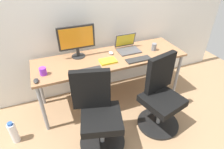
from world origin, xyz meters
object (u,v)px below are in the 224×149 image
Objects in this scene: open_laptop at (127,46)px; coffee_mug at (43,71)px; office_chair_right at (160,97)px; desktop_monitor at (77,39)px; office_chair_left at (98,114)px; water_bottle_on_floor at (14,132)px.

coffee_mug is (-1.18, -0.22, -0.01)m from open_laptop.
desktop_monitor is (-0.81, 0.84, 0.56)m from office_chair_right.
open_laptop is at bearing 10.57° from coffee_mug.
office_chair_left is 1.11m from open_laptop.
desktop_monitor reaches higher than office_chair_right.
coffee_mug is at bearing -149.46° from desktop_monitor.
water_bottle_on_floor is 3.37× the size of coffee_mug.
desktop_monitor is at bearing 134.10° from office_chair_right.
office_chair_right is at bearing -82.23° from open_laptop.
desktop_monitor is 0.59m from coffee_mug.
open_laptop is at bearing -5.06° from desktop_monitor.
office_chair_left reaches higher than coffee_mug.
office_chair_left is 1.00× the size of office_chair_right.
open_laptop reaches higher than water_bottle_on_floor.
desktop_monitor is 0.73m from open_laptop.
open_laptop is (-0.11, 0.77, 0.36)m from office_chair_right.
coffee_mug is at bearing 156.83° from office_chair_right.
office_chair_right is 3.03× the size of open_laptop.
office_chair_right is 3.03× the size of water_bottle_on_floor.
water_bottle_on_floor is at bearing -157.10° from coffee_mug.
open_laptop is 3.37× the size of coffee_mug.
coffee_mug is at bearing -169.43° from open_laptop.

